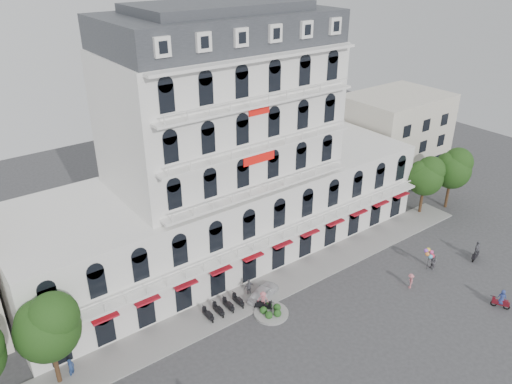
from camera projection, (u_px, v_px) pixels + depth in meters
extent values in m
plane|color=#38383A|center=(341.00, 337.00, 42.93)|extent=(120.00, 120.00, 0.00)
cube|color=gray|center=(276.00, 285.00, 49.36)|extent=(53.00, 4.00, 0.16)
cube|color=silver|center=(225.00, 211.00, 53.87)|extent=(45.00, 14.00, 9.00)
cube|color=silver|center=(222.00, 113.00, 48.98)|extent=(22.00, 12.00, 13.00)
cube|color=#2D3035|center=(219.00, 28.00, 45.43)|extent=(21.56, 11.76, 3.00)
cube|color=#2D3035|center=(218.00, 6.00, 44.59)|extent=(15.84, 8.64, 0.80)
cube|color=#B41625|center=(267.00, 250.00, 48.92)|extent=(40.50, 1.00, 0.15)
cube|color=red|center=(259.00, 156.00, 45.69)|extent=(3.50, 0.10, 1.40)
cube|color=beige|center=(393.00, 136.00, 70.69)|extent=(14.00, 10.00, 12.00)
cylinder|color=gray|center=(271.00, 313.00, 45.58)|extent=(3.20, 3.20, 0.24)
cylinder|color=black|center=(271.00, 306.00, 45.24)|extent=(0.08, 0.08, 1.40)
sphere|color=#224C19|center=(277.00, 307.00, 45.81)|extent=(0.70, 0.70, 0.70)
sphere|color=#224C19|center=(269.00, 306.00, 46.03)|extent=(0.70, 0.70, 0.70)
sphere|color=#224C19|center=(263.00, 310.00, 45.44)|extent=(0.70, 0.70, 0.70)
sphere|color=#224C19|center=(269.00, 315.00, 44.84)|extent=(0.70, 0.70, 0.70)
sphere|color=#224C19|center=(277.00, 313.00, 45.06)|extent=(0.70, 0.70, 0.70)
cylinder|color=#382314|center=(56.00, 364.00, 37.69)|extent=(0.36, 0.36, 3.74)
sphere|color=#193711|center=(48.00, 330.00, 36.18)|extent=(4.76, 4.76, 4.76)
sphere|color=#193711|center=(53.00, 317.00, 35.74)|extent=(3.74, 3.74, 3.74)
sphere|color=#193711|center=(39.00, 322.00, 35.88)|extent=(3.40, 3.40, 3.40)
cylinder|color=#382314|center=(421.00, 201.00, 62.20)|extent=(0.36, 0.36, 3.43)
sphere|color=#193711|center=(425.00, 178.00, 60.81)|extent=(4.37, 4.37, 4.37)
sphere|color=#193711|center=(431.00, 170.00, 60.41)|extent=(3.43, 3.43, 3.43)
sphere|color=#193711|center=(422.00, 173.00, 60.54)|extent=(3.12, 3.12, 3.12)
cylinder|color=#382314|center=(447.00, 194.00, 63.57)|extent=(0.36, 0.36, 3.65)
sphere|color=#193711|center=(452.00, 170.00, 62.10)|extent=(4.65, 4.65, 4.65)
sphere|color=#193711|center=(458.00, 162.00, 61.67)|extent=(3.65, 3.65, 3.65)
sphere|color=#193711|center=(449.00, 165.00, 61.80)|extent=(3.32, 3.32, 3.32)
imported|color=silver|center=(263.00, 292.00, 47.49)|extent=(4.09, 2.75, 1.29)
cube|color=maroon|center=(501.00, 303.00, 46.23)|extent=(0.99, 1.50, 0.35)
torus|color=black|center=(494.00, 303.00, 46.57)|extent=(0.38, 0.59, 0.60)
torus|color=black|center=(507.00, 307.00, 46.13)|extent=(0.38, 0.59, 0.60)
imported|color=navy|center=(502.00, 297.00, 45.93)|extent=(0.77, 0.88, 1.52)
cube|color=black|center=(475.00, 255.00, 53.30)|extent=(1.54, 0.71, 0.35)
torus|color=black|center=(473.00, 260.00, 53.04)|extent=(0.61, 0.27, 0.60)
torus|color=black|center=(477.00, 255.00, 53.80)|extent=(0.61, 0.27, 0.60)
imported|color=slate|center=(477.00, 249.00, 52.92)|extent=(1.19, 0.72, 1.89)
cube|color=black|center=(263.00, 305.00, 45.89)|extent=(1.28, 1.34, 0.35)
torus|color=black|center=(269.00, 308.00, 45.92)|extent=(0.50, 0.52, 0.60)
torus|color=black|center=(257.00, 307.00, 46.10)|extent=(0.50, 0.52, 0.60)
imported|color=#C36771|center=(263.00, 299.00, 45.58)|extent=(1.15, 1.17, 1.62)
imported|color=slate|center=(249.00, 287.00, 47.78)|extent=(1.08, 0.53, 1.78)
imported|color=#C36770|center=(410.00, 281.00, 48.82)|extent=(1.16, 1.14, 1.60)
imported|color=navy|center=(71.00, 368.00, 38.67)|extent=(0.76, 0.74, 1.76)
imported|color=slate|center=(433.00, 262.00, 51.54)|extent=(0.94, 1.07, 1.83)
cylinder|color=black|center=(428.00, 261.00, 51.50)|extent=(0.04, 0.04, 2.00)
sphere|color=#E54C99|center=(431.00, 252.00, 51.24)|extent=(0.44, 0.44, 0.44)
sphere|color=yellow|center=(428.00, 250.00, 51.27)|extent=(0.44, 0.44, 0.44)
sphere|color=#994CD8|center=(426.00, 251.00, 51.08)|extent=(0.44, 0.44, 0.44)
sphere|color=orange|center=(427.00, 254.00, 50.85)|extent=(0.44, 0.44, 0.44)
sphere|color=#4CB2E5|center=(431.00, 257.00, 50.83)|extent=(0.44, 0.44, 0.44)
sphere|color=#D8334C|center=(433.00, 256.00, 51.04)|extent=(0.44, 0.44, 0.44)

